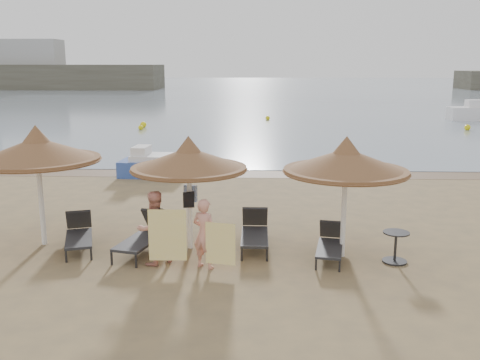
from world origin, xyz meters
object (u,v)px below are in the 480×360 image
object	(u,v)px
lounger_far_right	(330,243)
pedal_boat	(152,165)
person_right	(204,228)
palapa_center	(189,159)
palapa_right	(346,161)
palapa_left	(37,150)
side_table	(395,248)
person_left	(154,222)
lounger_near_left	(145,234)
lounger_far_left	(79,233)
lounger_near_right	(255,231)

from	to	relation	value
lounger_far_right	pedal_boat	world-z (taller)	pedal_boat
person_right	palapa_center	bearing A→B (deg)	-42.64
palapa_right	person_right	distance (m)	3.37
palapa_left	side_table	world-z (taller)	palapa_left
palapa_center	palapa_right	distance (m)	3.50
side_table	person_left	distance (m)	5.25
lounger_far_right	person_right	xyz separation A→B (m)	(-2.73, -0.75, 0.55)
lounger_near_left	person_left	size ratio (longest dim) A/B	1.08
side_table	pedal_boat	xyz separation A→B (m)	(-7.08, 8.89, 0.10)
palapa_center	lounger_far_left	xyz separation A→B (m)	(-2.62, -0.06, -1.76)
palapa_left	lounger_near_right	distance (m)	5.38
palapa_right	lounger_near_right	distance (m)	2.73
lounger_far_left	pedal_boat	bearing A→B (deg)	71.66
lounger_far_left	palapa_center	bearing A→B (deg)	-16.31
person_right	lounger_near_left	bearing A→B (deg)	-7.67
lounger_near_right	person_right	world-z (taller)	person_right
palapa_right	lounger_far_left	xyz separation A→B (m)	(-6.09, 0.36, -1.81)
palapa_left	person_left	size ratio (longest dim) A/B	1.55
lounger_near_left	lounger_far_right	xyz separation A→B (m)	(4.21, -0.25, -0.06)
lounger_near_right	side_table	world-z (taller)	lounger_near_right
pedal_boat	lounger_near_left	bearing A→B (deg)	-75.28
palapa_center	palapa_right	world-z (taller)	palapa_right
palapa_right	pedal_boat	world-z (taller)	palapa_right
person_right	pedal_boat	size ratio (longest dim) A/B	0.68
person_left	person_right	size ratio (longest dim) A/B	1.07
palapa_left	person_left	bearing A→B (deg)	-21.86
palapa_right	lounger_near_left	distance (m)	4.83
lounger_near_left	person_left	bearing A→B (deg)	-51.13
palapa_left	person_right	size ratio (longest dim) A/B	1.65
palapa_right	lounger_far_right	xyz separation A→B (m)	(-0.28, -0.04, -1.84)
person_right	person_left	bearing A→B (deg)	17.20
palapa_right	lounger_near_right	bearing A→B (deg)	162.49
lounger_far_left	lounger_far_right	world-z (taller)	lounger_far_left
person_right	lounger_near_right	bearing A→B (deg)	-99.95
palapa_right	side_table	bearing A→B (deg)	-16.44
palapa_left	pedal_boat	distance (m)	8.29
lounger_near_right	person_right	bearing A→B (deg)	-126.53
lounger_near_left	lounger_far_right	distance (m)	4.22
palapa_left	lounger_near_right	world-z (taller)	palapa_left
palapa_right	palapa_center	bearing A→B (deg)	173.14
lounger_far_right	person_left	bearing A→B (deg)	-161.46
side_table	person_left	size ratio (longest dim) A/B	0.37
palapa_center	person_right	distance (m)	1.79
person_left	person_right	distance (m)	1.12
lounger_near_left	pedal_boat	bearing A→B (deg)	114.55
palapa_right	pedal_boat	xyz separation A→B (m)	(-5.99, 8.57, -1.74)
lounger_far_left	side_table	xyz separation A→B (m)	(7.18, -0.68, -0.03)
palapa_left	palapa_right	distance (m)	7.02
palapa_right	lounger_far_left	world-z (taller)	palapa_right
side_table	person_left	bearing A→B (deg)	-176.80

